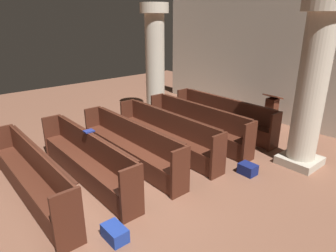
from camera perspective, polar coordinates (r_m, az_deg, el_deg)
The scene contains 14 objects.
ground_plane at distance 6.02m, azimuth -10.73°, elevation -11.76°, with size 19.20×19.20×0.00m, color brown.
back_wall at distance 9.68m, azimuth 21.94°, elevation 13.45°, with size 10.00×0.16×4.50m, color beige.
pew_row_0 at distance 8.70m, azimuth 10.43°, elevation 2.16°, with size 3.36×0.47×0.95m.
pew_row_1 at distance 7.95m, azimuth 5.58°, elevation 0.65°, with size 3.36×0.46×0.95m.
pew_row_2 at distance 7.26m, azimuth -0.23°, elevation -1.16°, with size 3.36×0.46×0.95m.
pew_row_3 at distance 6.68m, azimuth -7.15°, elevation -3.30°, with size 3.36×0.47×0.95m.
pew_row_4 at distance 6.22m, azimuth -15.28°, elevation -5.74°, with size 3.36×0.46×0.95m.
pew_row_5 at distance 5.92m, azimuth -24.56°, elevation -8.35°, with size 3.36×0.47×0.95m.
pillar_aisle_side at distance 6.90m, azimuth 25.76°, elevation 7.23°, with size 0.87×0.87×3.53m.
pillar_far_side at distance 9.73m, azimuth -2.49°, elevation 12.42°, with size 0.87×0.87×3.53m.
lectern at distance 9.17m, azimuth 18.96°, elevation 1.97°, with size 0.48×0.45×1.08m.
hymn_book at distance 6.24m, azimuth -14.82°, elevation -0.95°, with size 0.16×0.20×0.03m, color navy.
kneeler_box_blue at distance 4.81m, azimuth -10.09°, elevation -19.43°, with size 0.42×0.26×0.22m, color navy.
kneeler_box_navy at distance 6.60m, azimuth 14.93°, elevation -7.93°, with size 0.36×0.28×0.23m, color navy.
Camera 1 is at (4.52, -2.43, 3.15)m, focal length 32.03 mm.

